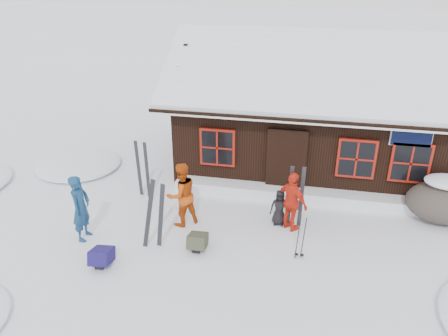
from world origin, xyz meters
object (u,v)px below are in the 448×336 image
at_px(ski_poles, 301,238).
at_px(skier_crouched, 279,208).
at_px(ski_pair_left, 155,216).
at_px(backpack_blue, 102,259).
at_px(backpack_olive, 198,243).
at_px(skier_teal, 81,208).
at_px(skier_orange_right, 292,202).
at_px(boulder, 444,201).
at_px(skier_orange_left, 181,195).

bearing_deg(ski_poles, skier_crouched, 114.14).
bearing_deg(ski_poles, ski_pair_left, -175.41).
xyz_separation_m(backpack_blue, backpack_olive, (1.96, 1.02, -0.00)).
bearing_deg(skier_crouched, skier_teal, -161.26).
height_order(skier_orange_right, boulder, skier_orange_right).
relative_size(skier_orange_left, ski_pair_left, 0.93).
height_order(skier_crouched, boulder, boulder).
distance_m(boulder, ski_poles, 4.33).
bearing_deg(backpack_olive, ski_pair_left, -175.77).
bearing_deg(skier_crouched, backpack_blue, -146.56).
relative_size(skier_orange_left, skier_orange_right, 1.08).
bearing_deg(backpack_olive, skier_orange_right, 29.03).
bearing_deg(ski_poles, backpack_olive, -176.42).
xyz_separation_m(ski_poles, backpack_olive, (-2.40, -0.15, -0.39)).
bearing_deg(backpack_blue, skier_crouched, 27.77).
bearing_deg(skier_orange_left, boulder, 148.88).
xyz_separation_m(skier_orange_left, skier_crouched, (2.47, 0.49, -0.37)).
bearing_deg(skier_orange_left, skier_orange_right, 141.98).
bearing_deg(skier_teal, backpack_blue, -136.89).
xyz_separation_m(ski_pair_left, backpack_olive, (0.98, 0.12, -0.72)).
bearing_deg(ski_pair_left, backpack_olive, 13.03).
bearing_deg(skier_orange_left, ski_poles, 120.14).
height_order(skier_teal, ski_poles, skier_teal).
bearing_deg(skier_teal, boulder, -75.03).
bearing_deg(backpack_blue, skier_teal, 128.97).
relative_size(skier_orange_left, backpack_blue, 2.95).
xyz_separation_m(boulder, ski_pair_left, (-6.97, -2.69, 0.31)).
xyz_separation_m(ski_pair_left, ski_poles, (3.38, 0.27, -0.33)).
relative_size(skier_orange_right, ski_poles, 1.36).
height_order(skier_orange_left, backpack_blue, skier_orange_left).
height_order(skier_teal, backpack_blue, skier_teal).
relative_size(ski_poles, backpack_olive, 2.05).
distance_m(skier_orange_left, boulder, 6.85).
height_order(boulder, ski_poles, boulder).
xyz_separation_m(skier_orange_right, backpack_blue, (-4.07, -2.33, -0.64)).
bearing_deg(skier_crouched, ski_poles, -66.23).
relative_size(skier_teal, ski_pair_left, 0.92).
xyz_separation_m(skier_teal, backpack_olive, (2.87, 0.12, -0.70)).
bearing_deg(boulder, skier_crouched, -165.70).
xyz_separation_m(skier_teal, ski_pair_left, (1.88, -0.00, 0.03)).
bearing_deg(backpack_blue, skier_orange_right, 23.76).
bearing_deg(backpack_olive, backpack_blue, -155.36).
xyz_separation_m(skier_crouched, ski_poles, (0.60, -1.35, 0.06)).
bearing_deg(ski_pair_left, skier_crouched, 36.20).
relative_size(skier_orange_right, backpack_olive, 2.80).
bearing_deg(ski_pair_left, skier_orange_left, 80.75).
bearing_deg(boulder, skier_orange_right, -162.10).
bearing_deg(backpack_blue, boulder, 18.23).
relative_size(ski_poles, backpack_blue, 2.00).
bearing_deg(ski_poles, skier_orange_left, 164.43).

